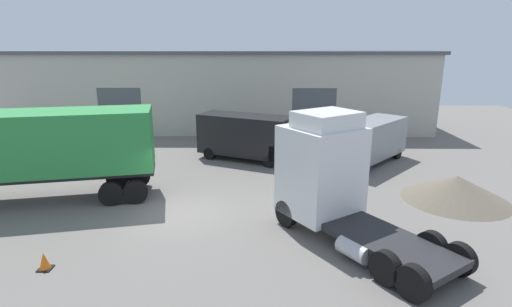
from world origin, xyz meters
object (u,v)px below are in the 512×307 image
tractor_unit_white (330,177)px  container_trailer_green (37,145)px  delivery_van_grey (367,141)px  delivery_van_black (247,136)px  traffic_cone (44,262)px  gravel_pile (456,188)px

tractor_unit_white → container_trailer_green: 12.28m
delivery_van_grey → delivery_van_black: delivery_van_black is taller
delivery_van_grey → traffic_cone: delivery_van_grey is taller
delivery_van_black → traffic_cone: (-5.78, -12.11, -1.19)m
tractor_unit_white → gravel_pile: 6.97m
tractor_unit_white → container_trailer_green: size_ratio=0.69×
delivery_van_grey → delivery_van_black: size_ratio=0.96×
tractor_unit_white → delivery_van_grey: size_ratio=1.20×
gravel_pile → traffic_cone: (-15.20, -5.86, -0.31)m
tractor_unit_white → delivery_van_grey: (3.55, 8.50, -0.71)m
delivery_van_black → gravel_pile: 11.34m
traffic_cone → delivery_van_black: bearing=64.5°
gravel_pile → tractor_unit_white: bearing=-154.0°
traffic_cone → delivery_van_grey: bearing=42.0°
container_trailer_green → traffic_cone: bearing=105.2°
gravel_pile → traffic_cone: gravel_pile is taller
delivery_van_black → delivery_van_grey: bearing=17.9°
container_trailer_green → delivery_van_black: (8.68, 6.63, -1.08)m
container_trailer_green → traffic_cone: size_ratio=18.11×
delivery_van_grey → gravel_pile: bearing=66.9°
delivery_van_grey → delivery_van_black: 6.90m
container_trailer_green → delivery_van_black: 10.98m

